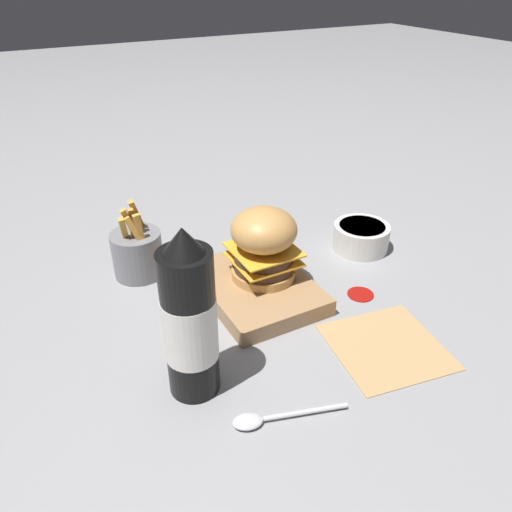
% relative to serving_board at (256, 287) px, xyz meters
% --- Properties ---
extents(ground_plane, '(6.00, 6.00, 0.00)m').
position_rel_serving_board_xyz_m(ground_plane, '(0.05, -0.01, -0.02)').
color(ground_plane, gray).
extents(serving_board, '(0.24, 0.18, 0.03)m').
position_rel_serving_board_xyz_m(serving_board, '(0.00, 0.00, 0.00)').
color(serving_board, '#A37A51').
rests_on(serving_board, ground_plane).
extents(burger, '(0.11, 0.11, 0.13)m').
position_rel_serving_board_xyz_m(burger, '(0.01, -0.02, 0.08)').
color(burger, tan).
rests_on(burger, serving_board).
extents(ketchup_bottle, '(0.07, 0.07, 0.25)m').
position_rel_serving_board_xyz_m(ketchup_bottle, '(-0.15, 0.18, 0.10)').
color(ketchup_bottle, black).
rests_on(ketchup_bottle, ground_plane).
extents(fries_basket, '(0.09, 0.09, 0.15)m').
position_rel_serving_board_xyz_m(fries_basket, '(0.17, 0.16, 0.03)').
color(fries_basket, slate).
rests_on(fries_basket, ground_plane).
extents(side_bowl, '(0.11, 0.11, 0.05)m').
position_rel_serving_board_xyz_m(side_bowl, '(0.04, -0.27, 0.01)').
color(side_bowl, silver).
rests_on(side_bowl, ground_plane).
extents(spoon, '(0.06, 0.15, 0.01)m').
position_rel_serving_board_xyz_m(spoon, '(-0.26, 0.12, -0.01)').
color(spoon, silver).
rests_on(spoon, ground_plane).
extents(ketchup_puddle, '(0.05, 0.05, 0.00)m').
position_rel_serving_board_xyz_m(ketchup_puddle, '(-0.09, -0.16, -0.01)').
color(ketchup_puddle, '#9E140F').
rests_on(ketchup_puddle, ground_plane).
extents(parchment_square, '(0.19, 0.19, 0.00)m').
position_rel_serving_board_xyz_m(parchment_square, '(-0.22, -0.11, -0.01)').
color(parchment_square, tan).
rests_on(parchment_square, ground_plane).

